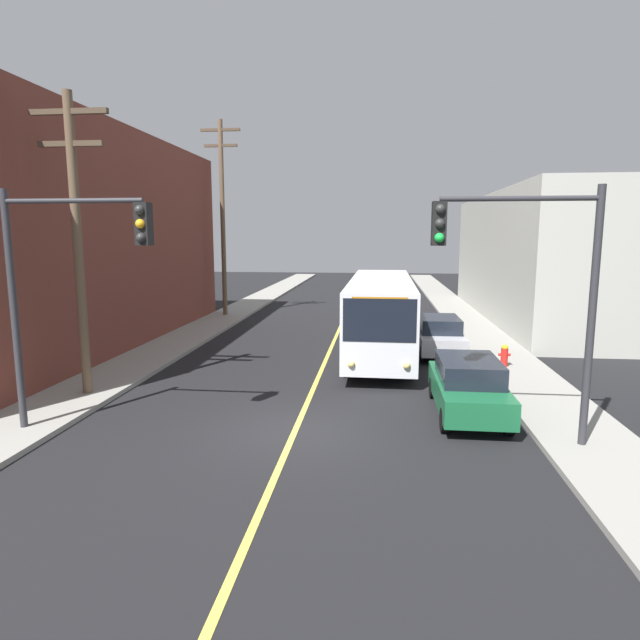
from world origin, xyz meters
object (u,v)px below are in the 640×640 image
(parked_car_green, at_px, (468,386))
(utility_pole_mid, at_px, (222,211))
(parked_car_silver, at_px, (439,335))
(utility_pole_near, at_px, (77,232))
(city_bus, at_px, (381,311))
(fire_hydrant, at_px, (504,355))
(traffic_signal_right_corner, at_px, (525,268))
(traffic_signal_left_corner, at_px, (68,266))

(parked_car_green, relative_size, utility_pole_mid, 0.38)
(parked_car_green, distance_m, parked_car_silver, 7.82)
(parked_car_green, relative_size, utility_pole_near, 0.49)
(city_bus, distance_m, fire_hydrant, 5.50)
(parked_car_silver, height_order, fire_hydrant, parked_car_silver)
(traffic_signal_right_corner, bearing_deg, parked_car_green, 107.88)
(city_bus, height_order, fire_hydrant, city_bus)
(city_bus, distance_m, parked_car_silver, 2.68)
(utility_pole_near, relative_size, traffic_signal_left_corner, 1.51)
(utility_pole_near, xyz_separation_m, traffic_signal_left_corner, (1.54, -3.08, -0.85))
(city_bus, height_order, utility_pole_near, utility_pole_near)
(traffic_signal_right_corner, distance_m, fire_hydrant, 8.63)
(parked_car_green, bearing_deg, traffic_signal_left_corner, -164.99)
(city_bus, relative_size, traffic_signal_right_corner, 2.03)
(city_bus, relative_size, utility_pole_near, 1.35)
(fire_hydrant, bearing_deg, traffic_signal_left_corner, -146.81)
(utility_pole_mid, height_order, traffic_signal_left_corner, utility_pole_mid)
(utility_pole_near, bearing_deg, traffic_signal_left_corner, -63.48)
(traffic_signal_right_corner, bearing_deg, parked_car_silver, 94.08)
(city_bus, distance_m, utility_pole_mid, 14.15)
(fire_hydrant, bearing_deg, utility_pole_near, -160.29)
(parked_car_silver, xyz_separation_m, traffic_signal_left_corner, (-10.10, -10.52, 3.46))
(traffic_signal_left_corner, bearing_deg, utility_pole_mid, 95.76)
(parked_car_silver, bearing_deg, utility_pole_mid, 142.13)
(parked_car_silver, xyz_separation_m, utility_pole_mid, (-12.11, 9.42, 5.68))
(traffic_signal_left_corner, relative_size, fire_hydrant, 7.14)
(utility_pole_mid, height_order, traffic_signal_right_corner, utility_pole_mid)
(parked_car_silver, distance_m, traffic_signal_left_corner, 14.99)
(parked_car_silver, bearing_deg, traffic_signal_right_corner, -85.92)
(utility_pole_near, relative_size, traffic_signal_right_corner, 1.51)
(parked_car_green, bearing_deg, utility_pole_mid, 125.03)
(city_bus, relative_size, fire_hydrant, 14.50)
(city_bus, xyz_separation_m, fire_hydrant, (4.65, -2.66, -1.23))
(utility_pole_near, height_order, utility_pole_mid, utility_pole_mid)
(parked_car_silver, distance_m, fire_hydrant, 3.31)
(utility_pole_near, bearing_deg, traffic_signal_right_corner, -12.37)
(utility_pole_near, distance_m, traffic_signal_right_corner, 12.68)
(utility_pole_mid, bearing_deg, traffic_signal_right_corner, -56.74)
(city_bus, height_order, utility_pole_mid, utility_pole_mid)
(traffic_signal_right_corner, bearing_deg, city_bus, 107.29)
(city_bus, relative_size, utility_pole_mid, 1.04)
(city_bus, bearing_deg, parked_car_silver, -3.81)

